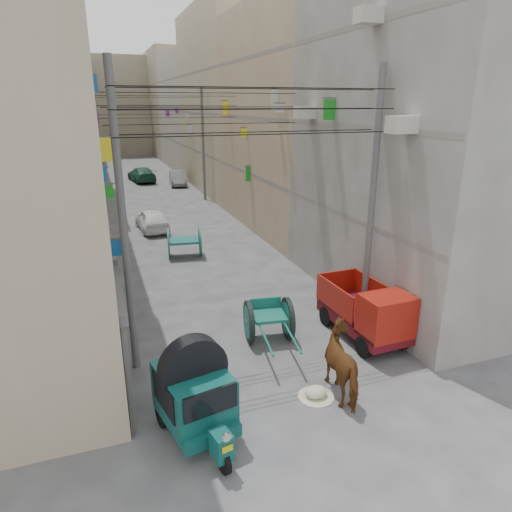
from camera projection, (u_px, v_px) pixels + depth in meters
name	position (u px, v px, depth m)	size (l,w,h in m)	color
ground	(368.00, 498.00, 8.44)	(140.00, 140.00, 0.00)	#434345
building_row_left	(33.00, 110.00, 34.35)	(8.00, 62.00, 14.00)	tan
building_row_right	(236.00, 109.00, 39.41)	(8.00, 62.00, 14.00)	#A19B96
end_cap_building	(117.00, 106.00, 65.35)	(22.00, 10.00, 13.00)	#9D957C
shutters_left	(112.00, 267.00, 16.00)	(0.18, 14.40, 2.88)	#47484C
signboards	(168.00, 166.00, 26.70)	(8.22, 40.52, 5.67)	silver
ac_units	(352.00, 86.00, 14.08)	(0.70, 6.55, 3.35)	beige
utility_poles	(183.00, 166.00, 22.36)	(7.40, 22.20, 8.00)	#565658
overhead_cables	(191.00, 107.00, 19.15)	(7.40, 22.52, 1.12)	black
auto_rickshaw	(195.00, 392.00, 9.77)	(1.80, 2.65, 1.80)	black
tonga_cart	(269.00, 319.00, 13.90)	(1.53, 3.02, 1.31)	black
mini_truck	(370.00, 316.00, 13.68)	(1.57, 3.30, 1.83)	black
second_cart	(184.00, 242.00, 21.47)	(1.73, 1.58, 1.36)	#155D51
feed_sack	(316.00, 392.00, 11.30)	(0.56, 0.45, 0.28)	beige
horse	(347.00, 364.00, 11.24)	(0.91, 2.00, 1.69)	brown
distant_car_white	(152.00, 220.00, 26.03)	(1.48, 3.69, 1.26)	white
distant_car_grey	(178.00, 178.00, 40.41)	(1.34, 3.83, 1.26)	slate
distant_car_green	(142.00, 174.00, 42.25)	(1.86, 4.59, 1.33)	#1D553E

